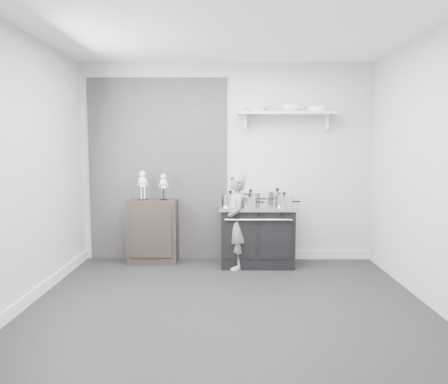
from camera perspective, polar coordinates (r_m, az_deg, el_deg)
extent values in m
plane|color=black|center=(4.51, 0.38, -14.47)|extent=(4.00, 4.00, 0.00)
cube|color=#BABAB7|center=(6.03, 0.38, 3.84)|extent=(4.00, 0.02, 2.70)
cube|color=#BABAB7|center=(2.44, 0.45, 0.64)|extent=(4.00, 0.02, 2.70)
cube|color=#BABAB7|center=(4.68, -24.94, 2.66)|extent=(0.02, 3.60, 2.70)
cube|color=#BABAB7|center=(4.68, 25.71, 2.62)|extent=(0.02, 3.60, 2.70)
cube|color=silver|center=(4.37, 0.41, 20.88)|extent=(4.00, 3.60, 0.02)
cube|color=black|center=(6.10, -8.60, 2.85)|extent=(1.90, 0.02, 2.50)
cube|color=silver|center=(6.28, 9.63, -8.08)|extent=(2.00, 0.03, 0.12)
cube|color=silver|center=(4.91, -24.04, -12.55)|extent=(0.03, 3.60, 0.12)
cube|color=silver|center=(5.97, 8.21, 10.19)|extent=(1.30, 0.26, 0.04)
cube|color=silver|center=(5.98, 2.81, 9.08)|extent=(0.03, 0.12, 0.20)
cube|color=silver|center=(6.13, 13.27, 8.86)|extent=(0.03, 0.12, 0.20)
cube|color=black|center=(5.84, 4.31, -5.87)|extent=(0.94, 0.57, 0.75)
cube|color=silver|center=(5.78, 4.34, -1.97)|extent=(1.00, 0.60, 0.05)
cube|color=black|center=(5.55, 2.17, -6.29)|extent=(0.40, 0.02, 0.49)
cube|color=black|center=(5.59, 6.85, -6.25)|extent=(0.40, 0.02, 0.49)
cylinder|color=silver|center=(5.49, 4.56, -3.64)|extent=(0.85, 0.02, 0.02)
cylinder|color=black|center=(5.48, 1.60, -2.85)|extent=(0.04, 0.03, 0.04)
cylinder|color=black|center=(5.49, 4.56, -2.84)|extent=(0.04, 0.03, 0.04)
cylinder|color=black|center=(5.52, 7.49, -2.83)|extent=(0.04, 0.03, 0.04)
cube|color=black|center=(6.03, -9.23, -5.06)|extent=(0.66, 0.38, 0.86)
imported|color=gray|center=(5.61, 1.55, -3.88)|extent=(0.36, 0.49, 1.23)
cylinder|color=silver|center=(5.67, 0.84, -1.10)|extent=(0.24, 0.24, 0.15)
cylinder|color=silver|center=(5.67, 0.84, -0.28)|extent=(0.25, 0.25, 0.01)
sphere|color=black|center=(5.66, 0.84, 0.02)|extent=(0.04, 0.04, 0.04)
cylinder|color=black|center=(5.68, 2.45, -1.10)|extent=(0.10, 0.02, 0.02)
cylinder|color=silver|center=(5.87, 3.48, -0.89)|extent=(0.26, 0.26, 0.14)
cylinder|color=silver|center=(5.87, 3.48, -0.12)|extent=(0.27, 0.27, 0.01)
sphere|color=black|center=(5.86, 3.48, 0.18)|extent=(0.05, 0.05, 0.05)
cylinder|color=black|center=(5.89, 5.14, -0.89)|extent=(0.10, 0.02, 0.02)
cylinder|color=silver|center=(5.91, 6.97, -0.80)|extent=(0.26, 0.26, 0.16)
cylinder|color=silver|center=(5.90, 6.98, 0.04)|extent=(0.26, 0.26, 0.01)
sphere|color=black|center=(5.90, 6.99, 0.33)|extent=(0.05, 0.05, 0.05)
cylinder|color=black|center=(5.94, 8.58, -0.80)|extent=(0.10, 0.02, 0.02)
cylinder|color=silver|center=(5.65, 7.84, -1.25)|extent=(0.23, 0.23, 0.14)
cylinder|color=silver|center=(5.64, 7.85, -0.49)|extent=(0.24, 0.24, 0.01)
sphere|color=black|center=(5.64, 7.86, -0.20)|extent=(0.04, 0.04, 0.04)
cylinder|color=black|center=(5.67, 9.41, -1.25)|extent=(0.10, 0.02, 0.02)
cylinder|color=silver|center=(5.62, 3.35, -1.32)|extent=(0.20, 0.20, 0.12)
cylinder|color=silver|center=(5.61, 3.35, -0.62)|extent=(0.21, 0.21, 0.01)
sphere|color=black|center=(5.61, 3.35, -0.36)|extent=(0.04, 0.04, 0.04)
cylinder|color=black|center=(5.63, 4.79, -1.32)|extent=(0.10, 0.02, 0.02)
imported|color=white|center=(5.93, 4.29, 10.80)|extent=(0.29, 0.29, 0.07)
imported|color=white|center=(5.98, 8.83, 10.75)|extent=(0.26, 0.26, 0.08)
cylinder|color=white|center=(6.04, 12.04, 10.55)|extent=(0.25, 0.25, 0.06)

